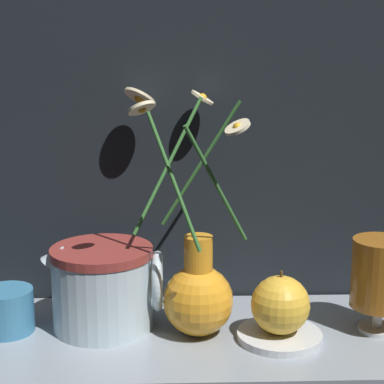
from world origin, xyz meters
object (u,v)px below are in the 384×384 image
(yellow_mug, at_px, (5,311))
(ceramic_pitcher, at_px, (104,284))
(tea_glass, at_px, (381,276))
(orange_fruit, at_px, (280,305))
(vase_with_flowers, at_px, (197,287))

(yellow_mug, height_order, ceramic_pitcher, ceramic_pitcher)
(yellow_mug, height_order, tea_glass, tea_glass)
(orange_fruit, bearing_deg, tea_glass, 8.06)
(vase_with_flowers, relative_size, yellow_mug, 3.97)
(yellow_mug, relative_size, tea_glass, 0.63)
(yellow_mug, relative_size, ceramic_pitcher, 0.50)
(yellow_mug, bearing_deg, vase_with_flowers, -2.37)
(yellow_mug, bearing_deg, ceramic_pitcher, 4.71)
(vase_with_flowers, bearing_deg, ceramic_pitcher, 170.28)
(vase_with_flowers, xyz_separation_m, yellow_mug, (-0.26, 0.01, -0.03))
(ceramic_pitcher, distance_m, tea_glass, 0.38)
(tea_glass, height_order, orange_fruit, tea_glass)
(vase_with_flowers, relative_size, orange_fruit, 3.80)
(vase_with_flowers, bearing_deg, orange_fruit, -13.49)
(ceramic_pitcher, relative_size, tea_glass, 1.27)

